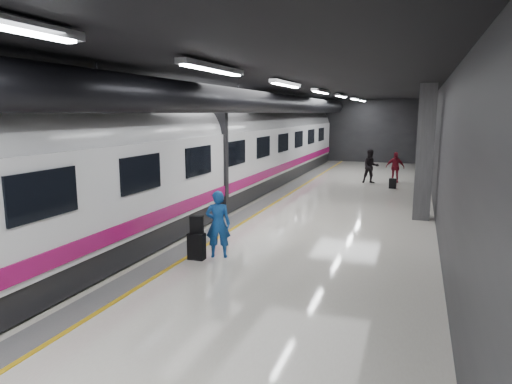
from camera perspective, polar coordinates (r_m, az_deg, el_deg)
The scene contains 9 objects.
ground at distance 15.19m, azimuth 2.45°, elevation -3.68°, with size 40.00×40.00×0.00m, color white.
platform_hall at distance 15.77m, azimuth 2.58°, elevation 9.79°, with size 10.02×40.02×4.51m.
train at distance 16.10m, azimuth -8.64°, elevation 4.46°, with size 3.05×38.00×4.05m.
traveler_main at distance 11.33m, azimuth -4.76°, elevation -4.02°, with size 0.61×0.40×1.69m, color blue.
suitcase_main at distance 11.34m, azimuth -7.44°, elevation -6.75°, with size 0.40×0.25×0.66m, color black.
shoulder_bag at distance 11.24m, azimuth -7.42°, elevation -4.03°, with size 0.33×0.17×0.44m, color black.
traveler_far_a at distance 23.99m, azimuth 14.14°, elevation 3.12°, with size 0.84×0.65×1.72m, color black.
traveler_far_b at distance 24.62m, azimuth 16.99°, elevation 2.98°, with size 0.92×0.38×1.57m, color maroon.
suitcase_far at distance 22.66m, azimuth 16.72°, elevation 1.03°, with size 0.33×0.21×0.48m, color black.
Camera 1 is at (4.33, -14.12, 3.56)m, focal length 32.00 mm.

